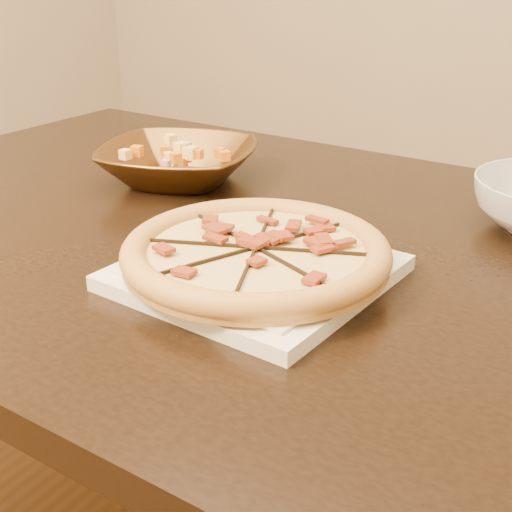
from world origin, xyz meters
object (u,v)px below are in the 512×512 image
object	(u,v)px
plate	(256,271)
dining_table	(244,292)
pizza	(256,253)
bronze_bowl	(179,163)

from	to	relation	value
plate	dining_table	bearing A→B (deg)	127.01
plate	pizza	world-z (taller)	pizza
pizza	bronze_bowl	bearing A→B (deg)	139.75
plate	bronze_bowl	distance (m)	0.40
bronze_bowl	dining_table	bearing A→B (deg)	-31.05
pizza	bronze_bowl	world-z (taller)	bronze_bowl
plate	bronze_bowl	bearing A→B (deg)	139.75
dining_table	bronze_bowl	bearing A→B (deg)	148.95
bronze_bowl	pizza	bearing A→B (deg)	-40.25
dining_table	plate	bearing A→B (deg)	-52.99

